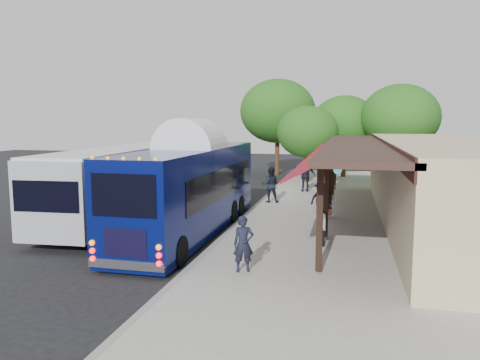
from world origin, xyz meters
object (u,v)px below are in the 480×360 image
Objects in this scene: ped_c at (306,175)px; ped_a at (243,244)px; ped_d at (321,200)px; sign_board at (324,223)px; city_bus at (122,180)px; ped_b at (270,185)px; coach_bus at (191,185)px.

ped_a is at bearing 74.61° from ped_c.
ped_a is 0.98× the size of ped_d.
city_bus is at bearing 140.18° from sign_board.
ped_b reaches higher than sign_board.
sign_board is (5.22, -1.48, -0.95)m from coach_bus.
ped_a is 3.80m from sign_board.
ped_c is at bearing 68.84° from ped_a.
coach_bus reaches higher than ped_d.
ped_c reaches higher than sign_board.
city_bus is 9.67m from ped_a.
ped_c is at bearing -116.98° from ped_b.
sign_board is (0.37, -4.80, 0.01)m from ped_d.
ped_b is (2.05, 6.82, -0.84)m from coach_bus.
ped_b reaches higher than ped_a.
sign_board is (3.17, -8.30, -0.11)m from ped_b.
sign_board is at bearing -15.24° from coach_bus.
coach_bus is 6.03× the size of ped_b.
ped_d is (1.32, -7.64, -0.17)m from ped_c.
ped_d is 1.35× the size of sign_board.
ped_d is (4.85, 3.31, -0.96)m from coach_bus.
city_bus is 7.35× the size of ped_d.
city_bus is 8.92m from ped_d.
ped_c is (3.53, 10.95, -0.79)m from coach_bus.
ped_b is at bearing 75.69° from ped_a.
ped_b is at bearing 73.86° from coach_bus.
city_bus is 7.53× the size of ped_a.
coach_bus is at bearing 64.94° from ped_d.
ped_d is 4.81m from sign_board.
ped_c is 7.75m from ped_d.
ped_c is (0.40, 15.61, 0.19)m from ped_a.
coach_bus is 7.17m from ped_b.
sign_board is at bearing 103.64° from ped_b.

